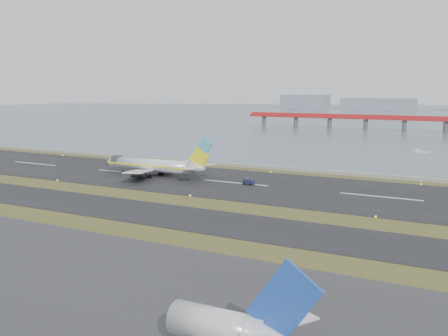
{
  "coord_description": "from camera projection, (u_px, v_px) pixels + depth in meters",
  "views": [
    {
      "loc": [
        74.44,
        -103.45,
        25.78
      ],
      "look_at": [
        1.0,
        22.0,
        5.28
      ],
      "focal_mm": 45.0,
      "sensor_mm": 36.0,
      "label": 1
    }
  ],
  "objects": [
    {
      "name": "red_pier",
      "position": [
        446.0,
        121.0,
        331.86
      ],
      "size": [
        260.0,
        5.0,
        10.2
      ],
      "color": "red",
      "rests_on": "ground"
    },
    {
      "name": "second_airliner_tail",
      "position": [
        236.0,
        328.0,
        54.13
      ],
      "size": [
        15.87,
        13.26,
        9.86
      ],
      "rotation": [
        0.0,
        0.0,
        0.01
      ],
      "color": "silver",
      "rests_on": "ground"
    },
    {
      "name": "seawall",
      "position": [
        281.0,
        168.0,
        180.45
      ],
      "size": [
        1000.0,
        2.5,
        1.0
      ],
      "primitive_type": "cube",
      "color": "gray",
      "rests_on": "ground"
    },
    {
      "name": "pushback_tug",
      "position": [
        249.0,
        182.0,
        151.69
      ],
      "size": [
        3.16,
        2.06,
        1.91
      ],
      "rotation": [
        0.0,
        0.0,
        -0.11
      ],
      "color": "#151D3C",
      "rests_on": "ground"
    },
    {
      "name": "workboat_near",
      "position": [
        421.0,
        152.0,
        226.86
      ],
      "size": [
        6.45,
        2.11,
        1.56
      ],
      "rotation": [
        0.0,
        0.0,
        -0.01
      ],
      "color": "silver",
      "rests_on": "ground"
    },
    {
      "name": "taxiway_strip",
      "position": [
        139.0,
        211.0,
        118.98
      ],
      "size": [
        1000.0,
        18.0,
        0.1
      ],
      "primitive_type": "cube",
      "color": "black",
      "rests_on": "ground"
    },
    {
      "name": "ground",
      "position": [
        172.0,
        202.0,
        129.24
      ],
      "size": [
        1000.0,
        1000.0,
        0.0
      ],
      "primitive_type": "plane",
      "color": "#334317",
      "rests_on": "ground"
    },
    {
      "name": "runway_strip",
      "position": [
        235.0,
        183.0,
        154.87
      ],
      "size": [
        1000.0,
        45.0,
        0.1
      ],
      "primitive_type": "cube",
      "color": "black",
      "rests_on": "ground"
    },
    {
      "name": "airliner",
      "position": [
        155.0,
        166.0,
        164.93
      ],
      "size": [
        38.52,
        32.89,
        12.8
      ],
      "color": "silver",
      "rests_on": "ground"
    }
  ]
}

